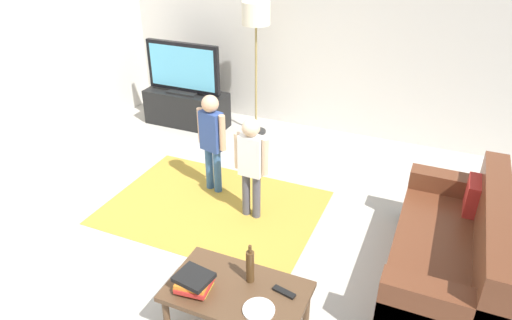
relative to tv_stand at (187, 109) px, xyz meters
name	(u,v)px	position (x,y,z in m)	size (l,w,h in m)	color
ground	(230,249)	(1.83, -2.30, -0.24)	(7.80, 7.80, 0.00)	#B2ADA3
wall_back	(329,33)	(1.83, 0.70, 1.11)	(6.00, 0.12, 2.70)	silver
area_rug	(213,207)	(1.36, -1.76, -0.24)	(2.20, 1.60, 0.01)	#B28C33
tv_stand	(187,109)	(0.00, 0.00, 0.00)	(1.20, 0.44, 0.50)	black
tv	(183,69)	(0.00, -0.02, 0.60)	(1.10, 0.28, 0.71)	black
couch	(454,256)	(3.71, -1.95, 0.05)	(0.80, 1.80, 0.86)	brown
floor_lamp	(256,21)	(1.02, 0.15, 1.30)	(0.36, 0.36, 1.78)	#262626
child_near_tv	(212,135)	(1.20, -1.43, 0.43)	(0.37, 0.19, 1.13)	#33598C
child_center	(251,160)	(1.78, -1.72, 0.41)	(0.36, 0.17, 1.08)	#4C4C59
coffee_table	(237,294)	(2.30, -3.13, 0.13)	(1.00, 0.60, 0.42)	#513823
book_stack	(194,282)	(2.02, -3.24, 0.24)	(0.28, 0.24, 0.13)	yellow
bottle	(250,266)	(2.35, -3.01, 0.31)	(0.06, 0.06, 0.32)	#4C3319
tv_remote	(284,292)	(2.62, -3.03, 0.19)	(0.17, 0.05, 0.02)	black
plate	(259,310)	(2.52, -3.25, 0.18)	(0.22, 0.22, 0.02)	white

